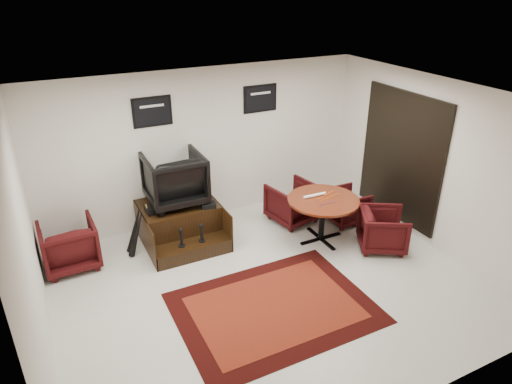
# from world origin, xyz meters

# --- Properties ---
(ground) EXTENTS (6.00, 6.00, 0.00)m
(ground) POSITION_xyz_m (0.00, 0.00, 0.00)
(ground) COLOR beige
(ground) RESTS_ON ground
(room_shell) EXTENTS (6.02, 5.02, 2.81)m
(room_shell) POSITION_xyz_m (0.41, 0.12, 1.79)
(room_shell) COLOR silver
(room_shell) RESTS_ON ground
(area_rug) EXTENTS (2.66, 1.99, 0.01)m
(area_rug) POSITION_xyz_m (-0.18, -0.48, 0.01)
(area_rug) COLOR black
(area_rug) RESTS_ON ground
(shine_podium) EXTENTS (1.30, 1.34, 0.67)m
(shine_podium) POSITION_xyz_m (-0.76, 1.84, 0.31)
(shine_podium) COLOR black
(shine_podium) RESTS_ON ground
(shine_chair) EXTENTS (0.95, 0.89, 0.96)m
(shine_chair) POSITION_xyz_m (-0.76, 1.98, 1.15)
(shine_chair) COLOR black
(shine_chair) RESTS_ON shine_podium
(shoes_pair) EXTENTS (0.23, 0.27, 0.10)m
(shoes_pair) POSITION_xyz_m (-1.21, 1.81, 0.72)
(shoes_pair) COLOR black
(shoes_pair) RESTS_ON shine_podium
(polish_kit) EXTENTS (0.26, 0.20, 0.08)m
(polish_kit) POSITION_xyz_m (-0.33, 1.56, 0.71)
(polish_kit) COLOR black
(polish_kit) RESTS_ON shine_podium
(umbrella_black) EXTENTS (0.29, 0.11, 0.79)m
(umbrella_black) POSITION_xyz_m (-1.54, 1.70, 0.39)
(umbrella_black) COLOR black
(umbrella_black) RESTS_ON ground
(umbrella_hooked) EXTENTS (0.29, 0.11, 0.78)m
(umbrella_hooked) POSITION_xyz_m (-1.54, 1.86, 0.39)
(umbrella_hooked) COLOR black
(umbrella_hooked) RESTS_ON ground
(armchair_side) EXTENTS (0.83, 0.78, 0.83)m
(armchair_side) POSITION_xyz_m (-2.55, 1.86, 0.42)
(armchair_side) COLOR black
(armchair_side) RESTS_ON ground
(meeting_table) EXTENTS (1.21, 1.21, 0.79)m
(meeting_table) POSITION_xyz_m (1.42, 0.76, 0.70)
(meeting_table) COLOR #48140A
(meeting_table) RESTS_ON ground
(table_chair_back) EXTENTS (0.91, 0.87, 0.81)m
(table_chair_back) POSITION_xyz_m (1.33, 1.59, 0.41)
(table_chair_back) COLOR black
(table_chair_back) RESTS_ON ground
(table_chair_window) EXTENTS (0.63, 0.67, 0.69)m
(table_chair_window) POSITION_xyz_m (2.21, 1.11, 0.34)
(table_chair_window) COLOR black
(table_chair_window) RESTS_ON ground
(table_chair_corner) EXTENTS (0.96, 0.98, 0.75)m
(table_chair_corner) POSITION_xyz_m (2.19, 0.09, 0.38)
(table_chair_corner) COLOR black
(table_chair_corner) RESTS_ON ground
(paper_roll) EXTENTS (0.42, 0.06, 0.05)m
(paper_roll) POSITION_xyz_m (1.34, 0.91, 0.81)
(paper_roll) COLOR white
(paper_roll) RESTS_ON meeting_table
(table_clutter) EXTENTS (0.56, 0.39, 0.01)m
(table_clutter) POSITION_xyz_m (1.51, 0.76, 0.80)
(table_clutter) COLOR #E95A0C
(table_clutter) RESTS_ON meeting_table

